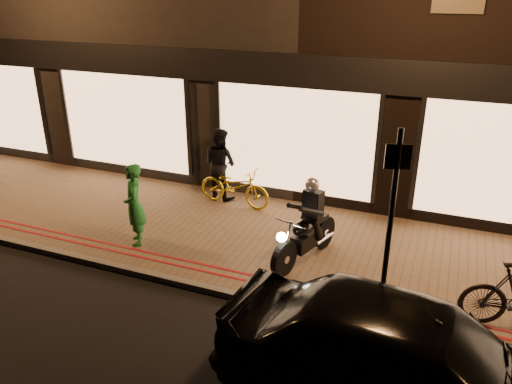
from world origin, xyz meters
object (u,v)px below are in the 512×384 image
Objects in this scene: bicycle_gold at (235,186)px; parked_car at (410,363)px; motorcycle at (307,230)px; sign_post at (391,219)px; person_green at (134,205)px.

parked_car is at bearing -132.34° from bicycle_gold.
bicycle_gold is at bearing 158.84° from motorcycle.
sign_post reaches higher than bicycle_gold.
sign_post reaches higher than parked_car.
sign_post is 4.94m from person_green.
parked_car is (0.56, -1.69, -1.00)m from sign_post.
bicycle_gold is (-2.23, 1.75, -0.16)m from motorcycle.
person_green reaches higher than parked_car.
sign_post reaches higher than motorcycle.
bicycle_gold is at bearing 48.30° from parked_car.
sign_post is 0.64× the size of parked_car.
parked_car is (2.12, -2.93, 0.06)m from motorcycle.
bicycle_gold is 1.07× the size of person_green.
bicycle_gold is (-3.79, 2.99, -1.22)m from sign_post.
sign_post is 1.72× the size of bicycle_gold.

